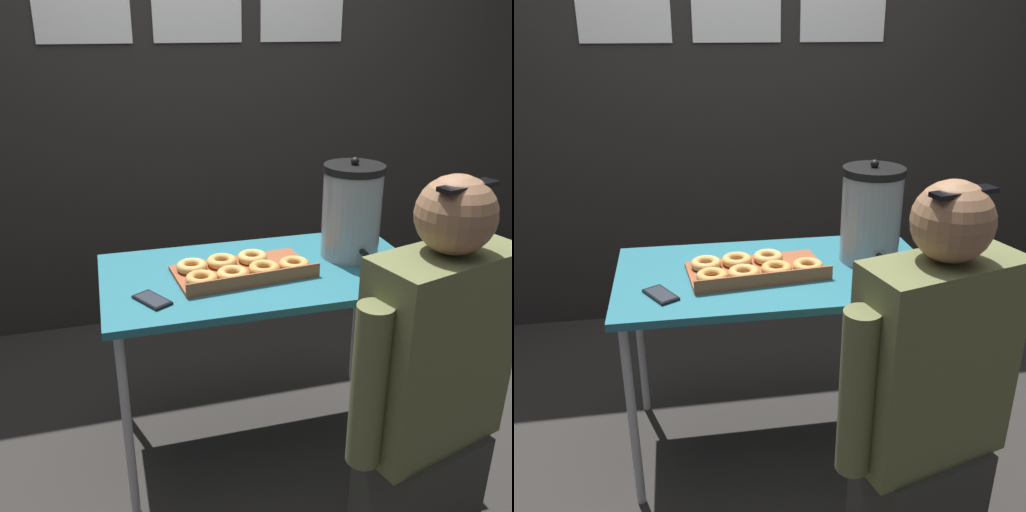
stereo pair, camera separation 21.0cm
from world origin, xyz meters
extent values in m
plane|color=#2D2B28|center=(0.00, 0.00, 0.00)|extent=(12.00, 12.00, 0.00)
cube|color=#282623|center=(0.00, 1.23, 1.24)|extent=(6.00, 0.10, 2.49)
cube|color=#236675|center=(0.00, 0.00, 0.75)|extent=(1.18, 0.64, 0.03)
cylinder|color=#ADADB2|center=(-0.54, -0.27, 0.37)|extent=(0.03, 0.03, 0.74)
cylinder|color=#ADADB2|center=(0.54, -0.27, 0.37)|extent=(0.03, 0.03, 0.74)
cylinder|color=#ADADB2|center=(-0.54, 0.27, 0.37)|extent=(0.03, 0.03, 0.74)
cylinder|color=#ADADB2|center=(0.54, 0.27, 0.37)|extent=(0.03, 0.03, 0.74)
cube|color=brown|center=(-0.07, -0.01, 0.78)|extent=(0.52, 0.31, 0.02)
cube|color=brown|center=(-0.06, -0.13, 0.80)|extent=(0.50, 0.06, 0.04)
torus|color=#CF974A|center=(-0.24, -0.08, 0.80)|extent=(0.13, 0.13, 0.03)
torus|color=tan|center=(-0.13, -0.07, 0.80)|extent=(0.15, 0.15, 0.03)
torus|color=#CC9447|center=(-0.01, -0.06, 0.80)|extent=(0.16, 0.16, 0.03)
torus|color=tan|center=(0.11, -0.05, 0.80)|extent=(0.14, 0.14, 0.03)
torus|color=#DCA458|center=(-0.26, 0.03, 0.80)|extent=(0.16, 0.16, 0.03)
torus|color=tan|center=(-0.14, 0.05, 0.80)|extent=(0.15, 0.15, 0.03)
torus|color=#DFA75B|center=(-0.02, 0.06, 0.80)|extent=(0.14, 0.14, 0.03)
cylinder|color=#939399|center=(0.37, 0.05, 0.94)|extent=(0.23, 0.23, 0.34)
cylinder|color=black|center=(0.37, 0.05, 1.12)|extent=(0.23, 0.23, 0.03)
sphere|color=black|center=(0.37, 0.05, 1.15)|extent=(0.03, 0.03, 0.03)
cylinder|color=black|center=(0.37, -0.07, 0.83)|extent=(0.02, 0.06, 0.02)
cube|color=black|center=(-0.42, -0.15, 0.77)|extent=(0.13, 0.15, 0.01)
cube|color=#2D333D|center=(-0.42, -0.15, 0.78)|extent=(0.11, 0.13, 0.00)
cube|color=#33332D|center=(0.34, -0.65, 0.22)|extent=(0.41, 0.33, 0.44)
cube|color=#60663D|center=(0.34, -0.65, 0.75)|extent=(0.49, 0.31, 0.62)
sphere|color=#8E6647|center=(0.34, -0.65, 1.17)|extent=(0.21, 0.21, 0.21)
cube|color=black|center=(0.35, -0.68, 1.25)|extent=(0.19, 0.09, 0.01)
cylinder|color=#60663D|center=(0.58, -0.58, 0.72)|extent=(0.10, 0.10, 0.49)
cylinder|color=#60663D|center=(0.09, -0.72, 0.72)|extent=(0.10, 0.10, 0.49)
camera|label=1|loc=(-0.54, -1.87, 1.64)|focal=40.00mm
camera|label=2|loc=(-0.34, -1.92, 1.64)|focal=40.00mm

